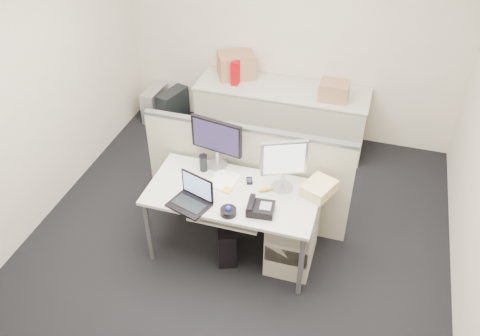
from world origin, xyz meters
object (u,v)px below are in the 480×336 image
(monitor_main, at_px, (217,144))
(desk_phone, at_px, (261,209))
(desk, at_px, (233,197))
(laptop, at_px, (188,195))

(monitor_main, xyz_separation_m, desk_phone, (0.55, -0.50, -0.21))
(desk, relative_size, laptop, 4.52)
(desk, bearing_deg, laptop, -136.97)
(laptop, bearing_deg, monitor_main, 103.48)
(laptop, xyz_separation_m, desk_phone, (0.60, 0.10, -0.09))
(laptop, height_order, desk_phone, laptop)
(monitor_main, relative_size, laptop, 1.49)
(desk, height_order, desk_phone, desk_phone)
(monitor_main, xyz_separation_m, laptop, (-0.05, -0.60, -0.12))
(desk_phone, bearing_deg, desk, 143.52)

